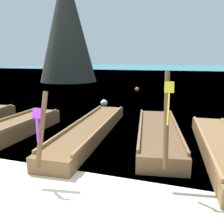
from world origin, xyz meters
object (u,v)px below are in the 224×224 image
Objects in this scene: longtail_boat_violet_ribbon at (91,130)px; mooring_buoy_far at (104,103)px; longtail_boat_green_ribbon at (222,148)px; mooring_buoy_near at (137,89)px; longtail_boat_pink_ribbon at (11,130)px; karst_rock at (66,26)px; longtail_boat_yellow_ribbon at (158,134)px.

longtail_boat_violet_ribbon reaches higher than mooring_buoy_far.
longtail_boat_green_ribbon is at bearing -7.09° from longtail_boat_violet_ribbon.
mooring_buoy_far is (-0.57, -7.51, 0.02)m from mooring_buoy_near.
longtail_boat_pink_ribbon reaches higher than longtail_boat_violet_ribbon.
longtail_boat_pink_ribbon is 0.38× the size of karst_rock.
longtail_boat_green_ribbon is 0.45× the size of karst_rock.
longtail_boat_violet_ribbon is at bearing -176.13° from longtail_boat_yellow_ribbon.
longtail_boat_violet_ribbon is at bearing 172.91° from longtail_boat_green_ribbon.
longtail_boat_yellow_ribbon reaches higher than longtail_boat_violet_ribbon.
longtail_boat_violet_ribbon is 0.51× the size of karst_rock.
longtail_boat_yellow_ribbon is (5.41, 1.33, -0.03)m from longtail_boat_pink_ribbon.
longtail_boat_pink_ribbon is 14.32m from mooring_buoy_near.
longtail_boat_violet_ribbon is 13.06m from mooring_buoy_near.
longtail_boat_green_ribbon reaches higher than mooring_buoy_near.
karst_rock is at bearing 125.74° from longtail_boat_yellow_ribbon.
mooring_buoy_far is at bearing -54.68° from karst_rock.
longtail_boat_yellow_ribbon is at bearing 159.84° from longtail_boat_green_ribbon.
mooring_buoy_near is (10.93, -7.12, -6.89)m from karst_rock.
longtail_boat_yellow_ribbon is 6.69m from mooring_buoy_far.
karst_rock reaches higher than mooring_buoy_far.
karst_rock is at bearing 128.40° from longtail_boat_green_ribbon.
longtail_boat_green_ribbon is 14.72× the size of mooring_buoy_far.
longtail_boat_green_ribbon is 14.68m from mooring_buoy_near.
longtail_boat_pink_ribbon is at bearing -166.21° from longtail_boat_yellow_ribbon.
mooring_buoy_near is at bearing -33.07° from karst_rock.
karst_rock is at bearing 120.32° from longtail_boat_violet_ribbon.
mooring_buoy_far is (10.36, -14.62, -6.87)m from karst_rock.
mooring_buoy_near is (-5.50, 13.61, -0.04)m from longtail_boat_green_ribbon.
longtail_boat_green_ribbon is (2.05, -0.75, -0.02)m from longtail_boat_yellow_ribbon.
longtail_boat_yellow_ribbon reaches higher than mooring_buoy_far.
karst_rock reaches higher than mooring_buoy_near.
karst_rock is (-14.38, 19.97, 6.82)m from longtail_boat_yellow_ribbon.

